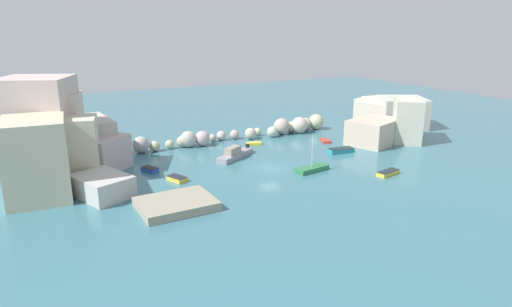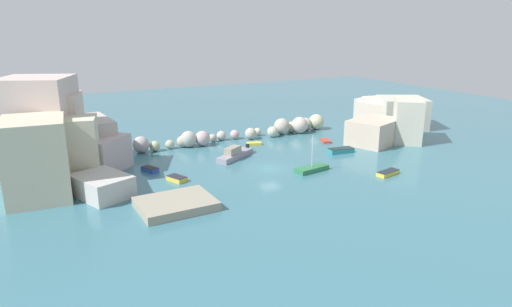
{
  "view_description": "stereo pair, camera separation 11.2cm",
  "coord_description": "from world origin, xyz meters",
  "px_view_note": "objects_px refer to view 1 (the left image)",
  "views": [
    {
      "loc": [
        -26.86,
        -47.22,
        17.78
      ],
      "look_at": [
        0.0,
        3.86,
        1.0
      ],
      "focal_mm": 30.97,
      "sensor_mm": 36.0,
      "label": 1
    },
    {
      "loc": [
        -26.76,
        -47.27,
        17.78
      ],
      "look_at": [
        0.0,
        3.86,
        1.0
      ],
      "focal_mm": 30.97,
      "sensor_mm": 36.0,
      "label": 2
    }
  ],
  "objects_px": {
    "moored_boat_0": "(388,173)",
    "moored_boat_2": "(312,169)",
    "moored_boat_3": "(341,150)",
    "stone_dock": "(176,204)",
    "moored_boat_7": "(177,179)",
    "moored_boat_5": "(235,154)",
    "moored_boat_6": "(150,169)",
    "moored_boat_1": "(254,144)",
    "moored_boat_4": "(325,141)"
  },
  "relations": [
    {
      "from": "moored_boat_2",
      "to": "moored_boat_6",
      "type": "distance_m",
      "value": 20.51
    },
    {
      "from": "moored_boat_5",
      "to": "moored_boat_6",
      "type": "height_order",
      "value": "moored_boat_5"
    },
    {
      "from": "moored_boat_1",
      "to": "moored_boat_3",
      "type": "bearing_deg",
      "value": 150.58
    },
    {
      "from": "stone_dock",
      "to": "moored_boat_5",
      "type": "bearing_deg",
      "value": 46.01
    },
    {
      "from": "moored_boat_6",
      "to": "moored_boat_7",
      "type": "height_order",
      "value": "moored_boat_7"
    },
    {
      "from": "moored_boat_7",
      "to": "moored_boat_6",
      "type": "bearing_deg",
      "value": 177.85
    },
    {
      "from": "moored_boat_2",
      "to": "moored_boat_7",
      "type": "xyz_separation_m",
      "value": [
        -16.31,
        4.41,
        -0.03
      ]
    },
    {
      "from": "moored_boat_0",
      "to": "moored_boat_4",
      "type": "bearing_deg",
      "value": 69.03
    },
    {
      "from": "stone_dock",
      "to": "moored_boat_7",
      "type": "distance_m",
      "value": 8.21
    },
    {
      "from": "moored_boat_0",
      "to": "moored_boat_6",
      "type": "height_order",
      "value": "moored_boat_6"
    },
    {
      "from": "stone_dock",
      "to": "moored_boat_6",
      "type": "relative_size",
      "value": 2.91
    },
    {
      "from": "moored_boat_5",
      "to": "moored_boat_7",
      "type": "bearing_deg",
      "value": -4.25
    },
    {
      "from": "moored_boat_1",
      "to": "moored_boat_0",
      "type": "bearing_deg",
      "value": 129.13
    },
    {
      "from": "moored_boat_0",
      "to": "moored_boat_2",
      "type": "relative_size",
      "value": 0.72
    },
    {
      "from": "stone_dock",
      "to": "moored_boat_7",
      "type": "relative_size",
      "value": 2.75
    },
    {
      "from": "moored_boat_4",
      "to": "moored_boat_6",
      "type": "relative_size",
      "value": 1.06
    },
    {
      "from": "moored_boat_0",
      "to": "moored_boat_6",
      "type": "distance_m",
      "value": 29.78
    },
    {
      "from": "moored_boat_2",
      "to": "moored_boat_4",
      "type": "height_order",
      "value": "moored_boat_2"
    },
    {
      "from": "moored_boat_1",
      "to": "moored_boat_3",
      "type": "xyz_separation_m",
      "value": [
        9.11,
        -9.8,
        0.15
      ]
    },
    {
      "from": "moored_boat_3",
      "to": "moored_boat_5",
      "type": "xyz_separation_m",
      "value": [
        -14.84,
        4.64,
        0.27
      ]
    },
    {
      "from": "moored_boat_1",
      "to": "moored_boat_5",
      "type": "distance_m",
      "value": 7.71
    },
    {
      "from": "stone_dock",
      "to": "moored_boat_2",
      "type": "distance_m",
      "value": 19.2
    },
    {
      "from": "stone_dock",
      "to": "moored_boat_4",
      "type": "height_order",
      "value": "stone_dock"
    },
    {
      "from": "moored_boat_2",
      "to": "moored_boat_7",
      "type": "height_order",
      "value": "moored_boat_2"
    },
    {
      "from": "moored_boat_0",
      "to": "moored_boat_2",
      "type": "bearing_deg",
      "value": 131.89
    },
    {
      "from": "moored_boat_7",
      "to": "moored_boat_1",
      "type": "bearing_deg",
      "value": 100.13
    },
    {
      "from": "moored_boat_0",
      "to": "moored_boat_5",
      "type": "relative_size",
      "value": 0.5
    },
    {
      "from": "moored_boat_1",
      "to": "moored_boat_2",
      "type": "distance_m",
      "value": 14.86
    },
    {
      "from": "moored_boat_2",
      "to": "moored_boat_3",
      "type": "xyz_separation_m",
      "value": [
        8.57,
        5.05,
        0.01
      ]
    },
    {
      "from": "moored_boat_7",
      "to": "moored_boat_4",
      "type": "bearing_deg",
      "value": 80.89
    },
    {
      "from": "moored_boat_4",
      "to": "moored_boat_3",
      "type": "bearing_deg",
      "value": 5.1
    },
    {
      "from": "moored_boat_2",
      "to": "moored_boat_6",
      "type": "xyz_separation_m",
      "value": [
        -18.24,
        9.37,
        -0.04
      ]
    },
    {
      "from": "moored_boat_0",
      "to": "moored_boat_6",
      "type": "relative_size",
      "value": 1.33
    },
    {
      "from": "moored_boat_2",
      "to": "moored_boat_5",
      "type": "xyz_separation_m",
      "value": [
        -6.27,
        9.7,
        0.28
      ]
    },
    {
      "from": "moored_boat_0",
      "to": "moored_boat_2",
      "type": "xyz_separation_m",
      "value": [
        -7.5,
        5.6,
        0.05
      ]
    },
    {
      "from": "moored_boat_1",
      "to": "moored_boat_5",
      "type": "xyz_separation_m",
      "value": [
        -5.73,
        -5.15,
        0.41
      ]
    },
    {
      "from": "moored_boat_0",
      "to": "moored_boat_4",
      "type": "xyz_separation_m",
      "value": [
        2.84,
        16.79,
        -0.09
      ]
    },
    {
      "from": "moored_boat_5",
      "to": "moored_boat_6",
      "type": "distance_m",
      "value": 11.98
    },
    {
      "from": "stone_dock",
      "to": "moored_boat_5",
      "type": "relative_size",
      "value": 1.1
    },
    {
      "from": "stone_dock",
      "to": "moored_boat_7",
      "type": "xyz_separation_m",
      "value": [
        2.59,
        7.79,
        -0.15
      ]
    },
    {
      "from": "moored_boat_6",
      "to": "moored_boat_2",
      "type": "bearing_deg",
      "value": -142.3
    },
    {
      "from": "moored_boat_3",
      "to": "stone_dock",
      "type": "bearing_deg",
      "value": -156.29
    },
    {
      "from": "moored_boat_4",
      "to": "moored_boat_7",
      "type": "height_order",
      "value": "moored_boat_7"
    },
    {
      "from": "moored_boat_1",
      "to": "moored_boat_2",
      "type": "relative_size",
      "value": 0.53
    },
    {
      "from": "moored_boat_4",
      "to": "moored_boat_7",
      "type": "bearing_deg",
      "value": -54.51
    },
    {
      "from": "moored_boat_3",
      "to": "moored_boat_5",
      "type": "distance_m",
      "value": 15.55
    },
    {
      "from": "moored_boat_4",
      "to": "moored_boat_2",
      "type": "bearing_deg",
      "value": -21.54
    },
    {
      "from": "moored_boat_3",
      "to": "moored_boat_7",
      "type": "bearing_deg",
      "value": -171.87
    },
    {
      "from": "stone_dock",
      "to": "moored_boat_4",
      "type": "bearing_deg",
      "value": 26.49
    },
    {
      "from": "moored_boat_3",
      "to": "moored_boat_7",
      "type": "height_order",
      "value": "moored_boat_3"
    }
  ]
}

